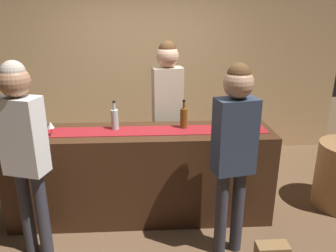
{
  "coord_description": "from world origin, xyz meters",
  "views": [
    {
      "loc": [
        0.1,
        -3.17,
        2.13
      ],
      "look_at": [
        0.28,
        0.0,
        1.02
      ],
      "focal_mm": 35.63,
      "sensor_mm": 36.0,
      "label": 1
    }
  ],
  "objects_px": {
    "wine_bottle_amber": "(184,118)",
    "wine_glass_mid_counter": "(51,125)",
    "bartender": "(168,100)",
    "wine_glass_near_customer": "(249,123)",
    "wine_bottle_green": "(225,117)",
    "wine_bottle_clear": "(115,119)",
    "customer_browsing": "(23,142)",
    "customer_sipping": "(234,142)"
  },
  "relations": [
    {
      "from": "wine_bottle_amber",
      "to": "wine_glass_mid_counter",
      "type": "bearing_deg",
      "value": -173.41
    },
    {
      "from": "bartender",
      "to": "wine_glass_mid_counter",
      "type": "bearing_deg",
      "value": 20.38
    },
    {
      "from": "wine_glass_near_customer",
      "to": "bartender",
      "type": "height_order",
      "value": "bartender"
    },
    {
      "from": "wine_bottle_green",
      "to": "wine_glass_mid_counter",
      "type": "height_order",
      "value": "wine_bottle_green"
    },
    {
      "from": "wine_bottle_green",
      "to": "wine_glass_near_customer",
      "type": "relative_size",
      "value": 2.1
    },
    {
      "from": "wine_bottle_green",
      "to": "wine_bottle_clear",
      "type": "relative_size",
      "value": 1.0
    },
    {
      "from": "wine_bottle_clear",
      "to": "customer_browsing",
      "type": "relative_size",
      "value": 0.17
    },
    {
      "from": "wine_glass_near_customer",
      "to": "wine_glass_mid_counter",
      "type": "height_order",
      "value": "same"
    },
    {
      "from": "customer_browsing",
      "to": "wine_glass_mid_counter",
      "type": "bearing_deg",
      "value": 96.95
    },
    {
      "from": "wine_bottle_amber",
      "to": "customer_browsing",
      "type": "height_order",
      "value": "customer_browsing"
    },
    {
      "from": "wine_glass_mid_counter",
      "to": "customer_sipping",
      "type": "distance_m",
      "value": 1.74
    },
    {
      "from": "wine_glass_mid_counter",
      "to": "wine_bottle_amber",
      "type": "bearing_deg",
      "value": 6.59
    },
    {
      "from": "wine_bottle_amber",
      "to": "wine_bottle_clear",
      "type": "height_order",
      "value": "same"
    },
    {
      "from": "wine_bottle_green",
      "to": "wine_bottle_amber",
      "type": "relative_size",
      "value": 1.0
    },
    {
      "from": "wine_glass_near_customer",
      "to": "wine_glass_mid_counter",
      "type": "relative_size",
      "value": 1.0
    },
    {
      "from": "wine_bottle_clear",
      "to": "customer_sipping",
      "type": "height_order",
      "value": "customer_sipping"
    },
    {
      "from": "wine_glass_mid_counter",
      "to": "wine_bottle_clear",
      "type": "bearing_deg",
      "value": 13.44
    },
    {
      "from": "wine_bottle_green",
      "to": "bartender",
      "type": "xyz_separation_m",
      "value": [
        -0.57,
        0.5,
        0.05
      ]
    },
    {
      "from": "customer_sipping",
      "to": "customer_browsing",
      "type": "relative_size",
      "value": 0.99
    },
    {
      "from": "wine_glass_mid_counter",
      "to": "customer_browsing",
      "type": "bearing_deg",
      "value": -99.99
    },
    {
      "from": "wine_bottle_amber",
      "to": "customer_sipping",
      "type": "xyz_separation_m",
      "value": [
        0.35,
        -0.69,
        0.0
      ]
    },
    {
      "from": "wine_bottle_green",
      "to": "customer_browsing",
      "type": "height_order",
      "value": "customer_browsing"
    },
    {
      "from": "bartender",
      "to": "customer_browsing",
      "type": "height_order",
      "value": "bartender"
    },
    {
      "from": "wine_bottle_amber",
      "to": "wine_bottle_clear",
      "type": "bearing_deg",
      "value": -179.45
    },
    {
      "from": "wine_glass_near_customer",
      "to": "wine_glass_mid_counter",
      "type": "distance_m",
      "value": 1.93
    },
    {
      "from": "wine_bottle_clear",
      "to": "bartender",
      "type": "distance_m",
      "value": 0.77
    },
    {
      "from": "wine_bottle_clear",
      "to": "wine_glass_near_customer",
      "type": "distance_m",
      "value": 1.34
    },
    {
      "from": "customer_sipping",
      "to": "customer_browsing",
      "type": "height_order",
      "value": "customer_browsing"
    },
    {
      "from": "wine_bottle_green",
      "to": "wine_bottle_amber",
      "type": "height_order",
      "value": "same"
    },
    {
      "from": "wine_glass_mid_counter",
      "to": "customer_sipping",
      "type": "bearing_deg",
      "value": -18.19
    },
    {
      "from": "wine_bottle_clear",
      "to": "wine_glass_mid_counter",
      "type": "relative_size",
      "value": 2.1
    },
    {
      "from": "wine_bottle_amber",
      "to": "customer_sipping",
      "type": "height_order",
      "value": "customer_sipping"
    },
    {
      "from": "wine_glass_mid_counter",
      "to": "bartender",
      "type": "height_order",
      "value": "bartender"
    },
    {
      "from": "wine_bottle_clear",
      "to": "customer_sipping",
      "type": "bearing_deg",
      "value": -33.1
    },
    {
      "from": "wine_glass_mid_counter",
      "to": "customer_sipping",
      "type": "relative_size",
      "value": 0.08
    },
    {
      "from": "customer_sipping",
      "to": "wine_glass_mid_counter",
      "type": "bearing_deg",
      "value": 150.17
    },
    {
      "from": "wine_glass_near_customer",
      "to": "customer_browsing",
      "type": "distance_m",
      "value": 2.07
    },
    {
      "from": "wine_bottle_amber",
      "to": "bartender",
      "type": "xyz_separation_m",
      "value": [
        -0.14,
        0.51,
        0.05
      ]
    },
    {
      "from": "wine_bottle_green",
      "to": "bartender",
      "type": "bearing_deg",
      "value": 139.06
    },
    {
      "from": "wine_glass_near_customer",
      "to": "customer_browsing",
      "type": "xyz_separation_m",
      "value": [
        -2.02,
        -0.46,
        0.03
      ]
    },
    {
      "from": "wine_bottle_green",
      "to": "customer_sipping",
      "type": "xyz_separation_m",
      "value": [
        -0.08,
        -0.71,
        0.0
      ]
    },
    {
      "from": "wine_bottle_clear",
      "to": "customer_browsing",
      "type": "height_order",
      "value": "customer_browsing"
    }
  ]
}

